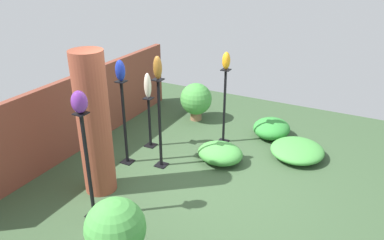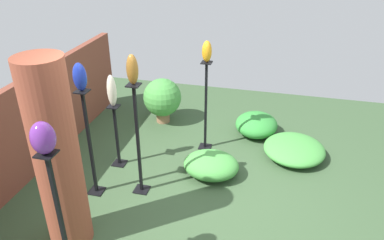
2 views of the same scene
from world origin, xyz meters
The scene contains 18 objects.
ground_plane centered at (0.00, 0.00, 0.00)m, with size 8.00×8.00×0.00m, color #385133.
brick_wall_back centered at (0.00, 2.56, 0.71)m, with size 5.60×0.12×1.42m, color brown.
brick_pillar centered at (-0.93, 1.34, 1.11)m, with size 0.48×0.48×2.22m, color brown.
pedestal_amber centered at (1.42, 0.25, 0.68)m, with size 0.20×0.20×1.48m.
pedestal_cobalt centered at (-0.08, 1.46, 0.70)m, with size 0.20×0.20×1.52m.
pedestal_bronze centered at (0.10, 0.86, 0.74)m, with size 0.20×0.20×1.58m.
pedestal_violet centered at (-1.50, 0.99, 0.74)m, with size 0.20×0.20×1.59m.
pedestal_ivory centered at (0.63, 1.43, 0.45)m, with size 0.20×0.20×0.99m.
art_vase_amber centered at (1.42, 0.25, 1.64)m, with size 0.15×0.15×0.32m, color orange.
art_vase_cobalt centered at (-0.08, 1.46, 1.69)m, with size 0.15×0.17×0.35m, color #192D9E.
art_vase_bronze centered at (0.10, 0.86, 1.77)m, with size 0.14×0.14×0.38m, color brown.
art_vase_violet centered at (-1.50, 0.99, 1.74)m, with size 0.20×0.21×0.29m, color #6B2D8C.
art_vase_ivory centered at (0.63, 1.43, 1.22)m, with size 0.12×0.13×0.47m, color beige.
potted_plant_back_center centered at (-2.10, 0.09, 0.53)m, with size 0.70×0.70×0.93m.
potted_plant_front_left centered at (2.13, 1.21, 0.48)m, with size 0.69×0.69×0.84m.
foliage_bed_east centered at (2.08, -0.52, 0.18)m, with size 0.79×0.73×0.37m, color #338C38.
foliage_bed_west centered at (1.49, -1.18, 0.14)m, with size 0.99×0.95×0.27m, color #479942.
foliage_bed_rear centered at (0.69, 0.00, 0.17)m, with size 0.69×0.81×0.34m, color #479942.
Camera 1 is at (-4.66, -2.21, 3.44)m, focal length 35.00 mm.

